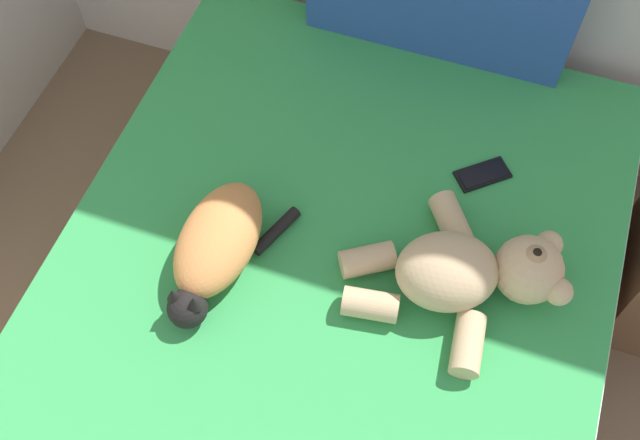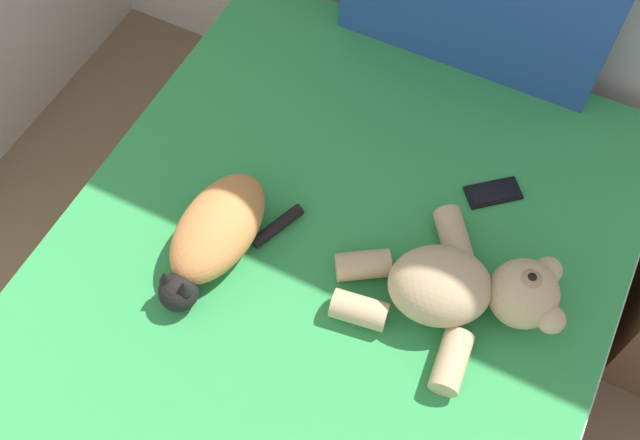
{
  "view_description": "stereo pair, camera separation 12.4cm",
  "coord_description": "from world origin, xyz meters",
  "px_view_note": "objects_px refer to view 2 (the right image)",
  "views": [
    {
      "loc": [
        1.65,
        2.57,
        2.24
      ],
      "look_at": [
        1.33,
        3.47,
        0.63
      ],
      "focal_mm": 41.93,
      "sensor_mm": 36.0,
      "label": 1
    },
    {
      "loc": [
        1.76,
        2.62,
        2.24
      ],
      "look_at": [
        1.33,
        3.47,
        0.63
      ],
      "focal_mm": 41.93,
      "sensor_mm": 36.0,
      "label": 2
    }
  ],
  "objects_px": {
    "bed": "(315,331)",
    "cell_phone": "(493,193)",
    "teddy_bear": "(463,289)",
    "cat": "(215,234)"
  },
  "relations": [
    {
      "from": "bed",
      "to": "cell_phone",
      "type": "relative_size",
      "value": 12.27
    },
    {
      "from": "teddy_bear",
      "to": "bed",
      "type": "bearing_deg",
      "value": -158.87
    },
    {
      "from": "bed",
      "to": "teddy_bear",
      "type": "bearing_deg",
      "value": 21.13
    },
    {
      "from": "bed",
      "to": "cell_phone",
      "type": "distance_m",
      "value": 0.63
    },
    {
      "from": "cell_phone",
      "to": "teddy_bear",
      "type": "bearing_deg",
      "value": -84.6
    },
    {
      "from": "bed",
      "to": "teddy_bear",
      "type": "relative_size",
      "value": 3.41
    },
    {
      "from": "bed",
      "to": "cat",
      "type": "height_order",
      "value": "cat"
    },
    {
      "from": "cat",
      "to": "cell_phone",
      "type": "xyz_separation_m",
      "value": [
        0.58,
        0.48,
        -0.07
      ]
    },
    {
      "from": "cat",
      "to": "cell_phone",
      "type": "bearing_deg",
      "value": 39.38
    },
    {
      "from": "teddy_bear",
      "to": "cell_phone",
      "type": "xyz_separation_m",
      "value": [
        -0.03,
        0.35,
        -0.07
      ]
    }
  ]
}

